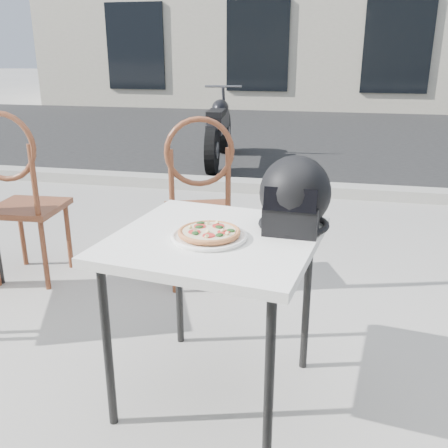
% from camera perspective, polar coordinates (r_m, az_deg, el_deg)
% --- Properties ---
extents(ground, '(80.00, 80.00, 0.00)m').
position_cam_1_polar(ground, '(2.79, 4.22, -13.02)').
color(ground, '#9E9C96').
rests_on(ground, ground).
extents(street_asphalt, '(30.00, 8.00, 0.00)m').
position_cam_1_polar(street_asphalt, '(9.47, 10.35, 9.83)').
color(street_asphalt, black).
rests_on(street_asphalt, ground).
extents(curb, '(30.00, 0.25, 0.12)m').
position_cam_1_polar(curb, '(5.54, 8.67, 4.03)').
color(curb, '#9C9B92').
rests_on(curb, ground).
extents(cafe_table_main, '(0.92, 0.92, 0.77)m').
position_cam_1_polar(cafe_table_main, '(2.07, -1.02, -3.11)').
color(cafe_table_main, white).
rests_on(cafe_table_main, ground).
extents(plate, '(0.41, 0.41, 0.02)m').
position_cam_1_polar(plate, '(2.01, -1.70, -1.45)').
color(plate, white).
rests_on(plate, cafe_table_main).
extents(pizza, '(0.32, 0.32, 0.03)m').
position_cam_1_polar(pizza, '(2.00, -1.70, -0.91)').
color(pizza, '#C57D48').
rests_on(pizza, plate).
extents(helmet, '(0.32, 0.33, 0.31)m').
position_cam_1_polar(helmet, '(2.11, 8.07, 3.07)').
color(helmet, black).
rests_on(helmet, cafe_table_main).
extents(cafe_chair_main, '(0.55, 0.55, 1.13)m').
position_cam_1_polar(cafe_chair_main, '(3.17, -2.90, 3.41)').
color(cafe_chair_main, brown).
rests_on(cafe_chair_main, ground).
extents(cafe_chair_side, '(0.47, 0.47, 1.16)m').
position_cam_1_polar(cafe_chair_side, '(3.47, -22.46, 3.63)').
color(cafe_chair_side, brown).
rests_on(cafe_chair_side, ground).
extents(motorcycle, '(0.53, 2.05, 1.02)m').
position_cam_1_polar(motorcycle, '(7.03, -0.57, 10.66)').
color(motorcycle, black).
rests_on(motorcycle, street_asphalt).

